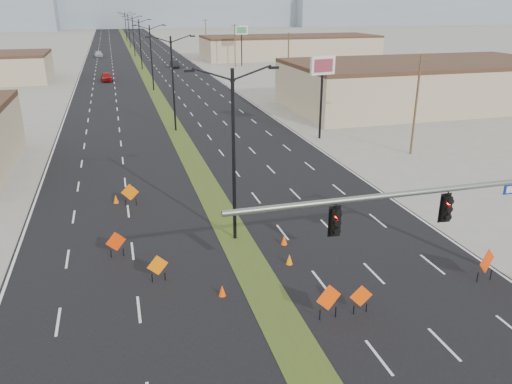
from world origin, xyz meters
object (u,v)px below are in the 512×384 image
object	(u,v)px
construction_sign_4	(361,297)
construction_sign_5	(487,262)
streetlight_2	(151,56)
construction_sign_2	(130,193)
streetlight_1	(173,81)
construction_sign_3	(329,299)
car_mid	(175,64)
streetlight_5	(129,30)
pole_sign_east_near	(322,73)
cone_1	(222,291)
cone_3	(116,199)
streetlight_6	(126,26)
pole_sign_east_far	(242,33)
signal_mast	(482,213)
car_far	(99,54)
cone_2	(284,240)
streetlight_0	(234,152)
cone_0	(289,259)
car_left	(107,77)
construction_sign_1	(158,266)
streetlight_3	(140,43)
streetlight_4	(133,35)
construction_sign_0	(116,242)

from	to	relation	value
construction_sign_4	construction_sign_5	size ratio (longest dim) A/B	0.79
streetlight_2	construction_sign_2	world-z (taller)	streetlight_2
streetlight_1	construction_sign_3	xyz separation A→B (m)	(2.09, -37.00, -4.39)
streetlight_2	car_mid	bearing A→B (deg)	76.48
streetlight_5	construction_sign_3	xyz separation A→B (m)	(2.09, -149.00, -4.39)
construction_sign_5	pole_sign_east_near	size ratio (longest dim) A/B	0.22
cone_1	cone_3	distance (m)	14.45
streetlight_2	construction_sign_2	bearing A→B (deg)	-96.70
streetlight_6	cone_3	xyz separation A→B (m)	(-6.75, -160.24, -5.10)
pole_sign_east_far	cone_1	bearing A→B (deg)	-108.74
construction_sign_3	construction_sign_5	bearing A→B (deg)	-7.03
signal_mast	car_far	xyz separation A→B (m)	(-17.70, 123.10, -4.10)
streetlight_6	cone_3	bearing A→B (deg)	-92.41
cone_2	cone_1	bearing A→B (deg)	-136.72
pole_sign_east_near	streetlight_1	bearing A→B (deg)	141.03
streetlight_0	cone_0	world-z (taller)	streetlight_0
cone_2	cone_3	bearing A→B (deg)	135.04
streetlight_1	construction_sign_3	distance (m)	37.32
signal_mast	streetlight_0	xyz separation A→B (m)	(-8.56, 10.00, 0.63)
cone_1	car_left	bearing A→B (deg)	93.98
car_mid	pole_sign_east_near	size ratio (longest dim) A/B	0.53
streetlight_6	cone_1	size ratio (longest dim) A/B	16.83
car_mid	cone_3	xyz separation A→B (m)	(-13.75, -77.34, -0.41)
streetlight_1	cone_0	bearing A→B (deg)	-86.25
streetlight_1	construction_sign_1	distance (m)	32.41
car_far	streetlight_5	bearing A→B (deg)	67.94
car_far	cone_1	distance (m)	119.22
cone_2	cone_3	xyz separation A→B (m)	(-9.32, 9.31, 0.00)
streetlight_3	cone_1	size ratio (longest dim) A/B	16.83
construction_sign_2	cone_0	bearing A→B (deg)	-45.89
streetlight_2	pole_sign_east_far	xyz separation A→B (m)	(21.93, 28.75, 1.47)
streetlight_3	streetlight_5	bearing A→B (deg)	90.00
car_far	construction_sign_3	bearing A→B (deg)	-88.04
car_far	pole_sign_east_near	xyz separation A→B (m)	(23.14, -92.50, 6.03)
streetlight_2	car_left	xyz separation A→B (m)	(-7.23, 12.50, -4.63)
streetlight_3	car_left	xyz separation A→B (m)	(-7.23, -15.50, -4.63)
streetlight_3	cone_3	xyz separation A→B (m)	(-6.75, -76.24, -5.10)
streetlight_4	cone_2	bearing A→B (deg)	-88.70
cone_0	cone_1	world-z (taller)	cone_0
construction_sign_2	streetlight_5	bearing A→B (deg)	95.77
construction_sign_0	pole_sign_east_far	xyz separation A→B (m)	(28.76, 85.21, 5.99)
streetlight_1	cone_1	world-z (taller)	streetlight_1
car_mid	pole_sign_east_far	distance (m)	16.15
construction_sign_1	pole_sign_east_near	bearing A→B (deg)	37.84
streetlight_3	cone_2	xyz separation A→B (m)	(2.57, -85.55, -5.10)
car_far	construction_sign_5	size ratio (longest dim) A/B	2.59
streetlight_0	construction_sign_5	distance (m)	14.38
construction_sign_2	cone_0	size ratio (longest dim) A/B	2.65
streetlight_2	streetlight_5	world-z (taller)	same
streetlight_1	streetlight_6	world-z (taller)	same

